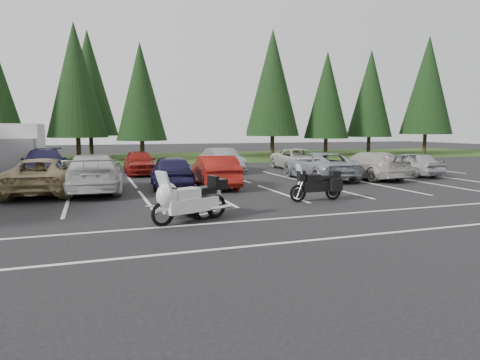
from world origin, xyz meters
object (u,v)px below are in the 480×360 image
Objects in this scene: car_near_4 at (171,171)px; car_far_2 at (139,162)px; car_near_6 at (319,166)px; car_near_8 at (410,164)px; car_far_1 at (44,164)px; car_near_2 at (43,176)px; touring_motorcycle at (190,195)px; car_far_3 at (223,160)px; car_far_4 at (298,159)px; box_truck at (18,149)px; car_near_3 at (93,173)px; car_near_7 at (368,165)px; cargo_trailer at (197,203)px; adventure_motorcycle at (316,182)px; car_near_5 at (215,171)px.

car_far_2 is at bearing -77.92° from car_near_4.
car_near_8 is (5.77, -0.03, -0.05)m from car_near_6.
car_near_8 is 0.72× the size of car_far_1.
car_near_2 is 8.45m from touring_motorcycle.
car_far_3 reaches higher than car_far_2.
car_far_4 is (4.92, -0.39, -0.04)m from car_far_3.
car_near_4 is 0.80× the size of car_far_1.
box_truck reaches higher than car_near_8.
car_near_3 is 1.07× the size of car_near_6.
touring_motorcycle is at bearing 25.34° from car_near_8.
car_far_4 is (9.88, -0.54, -0.03)m from car_far_2.
cargo_trailer is at bearing 28.34° from car_near_7.
adventure_motorcycle is at bearing -111.71° from car_far_4.
car_far_1 is 14.86m from car_far_4.
car_near_8 is 0.80× the size of car_far_4.
car_far_4 is at bearing -152.53° from car_near_3.
car_near_4 is at bearing -2.96° from car_near_7.
box_truck is at bearing 172.78° from car_far_4.
car_near_3 is 13.71m from car_near_7.
car_near_2 reaches higher than car_far_2.
touring_motorcycle is (-0.02, -13.41, 0.06)m from car_far_2.
car_far_2 is (-14.25, 5.66, 0.04)m from car_near_8.
box_truck is 1.15× the size of car_far_4.
car_near_8 is 10.80m from car_far_3.
car_near_2 is at bearing -3.97° from car_near_3.
box_truck reaches higher than car_near_3.
car_near_7 is at bearing 12.22° from touring_motorcycle.
cargo_trailer is at bearing 23.67° from car_near_8.
car_far_3 is (7.51, 6.29, -0.08)m from car_near_3.
box_truck is at bearing -23.81° from car_near_8.
car_near_7 is 5.69m from car_far_4.
car_near_2 is 5.98m from car_far_1.
car_near_4 is 10.41m from car_near_7.
car_near_7 is 0.92× the size of car_far_1.
car_far_1 is (-2.43, 6.16, -0.01)m from car_near_3.
cargo_trailer is (-8.16, -7.09, -0.31)m from car_near_6.
car_near_5 reaches higher than car_near_6.
car_near_3 is 2.00× the size of touring_motorcycle.
car_near_7 reaches higher than car_far_4.
car_near_8 is at bearing -173.03° from car_near_4.
car_near_2 is at bearing 4.02° from car_near_6.
car_near_7 is at bearing -172.10° from car_near_5.
car_near_4 is at bearing -50.26° from car_far_1.
car_far_1 reaches higher than car_near_6.
car_near_5 is (9.19, -8.78, -0.73)m from box_truck.
touring_motorcycle is 1.56× the size of cargo_trailer.
adventure_motorcycle is (5.07, 1.97, -0.06)m from touring_motorcycle.
car_far_3 is (2.34, 6.45, -0.01)m from car_near_5.
box_truck is 11.79m from car_far_3.
car_far_1 reaches higher than car_near_7.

